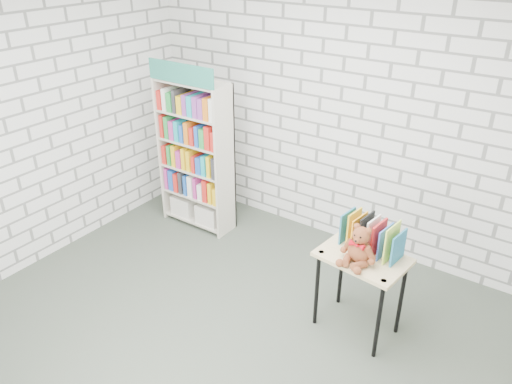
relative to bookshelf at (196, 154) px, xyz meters
The scene contains 6 objects.
ground 2.12m from the bookshelf, 44.52° to the right, with size 4.50×4.50×0.00m, color #40483D.
room_shell 2.14m from the bookshelf, 44.52° to the right, with size 4.52×4.02×2.81m.
bookshelf is the anchor object (origin of this frame).
display_table 2.34m from the bookshelf, 14.85° to the right, with size 0.74×0.56×0.74m.
table_books 2.31m from the bookshelf, 12.12° to the right, with size 0.50×0.27×0.29m.
teddy_bear 2.35m from the bookshelf, 17.33° to the right, with size 0.30×0.28×0.32m.
Camera 1 is at (2.04, -2.42, 3.02)m, focal length 35.00 mm.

